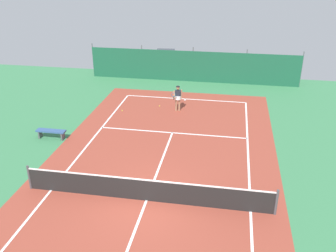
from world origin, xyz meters
TOP-DOWN VIEW (x-y plane):
  - ground_plane at (0.00, 0.00)m, footprint 36.00×36.00m
  - court_surface at (0.00, 0.00)m, footprint 11.02×26.60m
  - tennis_net at (0.00, 0.00)m, footprint 10.12×0.10m
  - back_fence at (-0.00, 16.47)m, footprint 16.30×0.98m
  - tennis_player at (-0.21, 9.68)m, footprint 0.63×0.80m
  - tennis_ball_near_player at (-3.68, 9.02)m, footprint 0.07×0.07m
  - tennis_ball_midcourt at (-1.48, 10.24)m, footprint 0.07×0.07m
  - parked_car at (-2.67, 18.73)m, footprint 2.32×4.35m
  - courtside_bench at (-6.31, 4.59)m, footprint 1.60×0.40m

SIDE VIEW (x-z plane):
  - ground_plane at x=0.00m, z-range 0.00..0.00m
  - court_surface at x=0.00m, z-range 0.00..0.01m
  - tennis_ball_near_player at x=-3.68m, z-range 0.00..0.07m
  - tennis_ball_midcourt at x=-1.48m, z-range 0.00..0.07m
  - courtside_bench at x=-6.31m, z-range 0.13..0.62m
  - tennis_net at x=0.00m, z-range -0.04..1.06m
  - back_fence at x=0.00m, z-range -0.68..2.02m
  - parked_car at x=-2.67m, z-range 0.00..1.68m
  - tennis_player at x=-0.21m, z-range 0.14..1.78m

